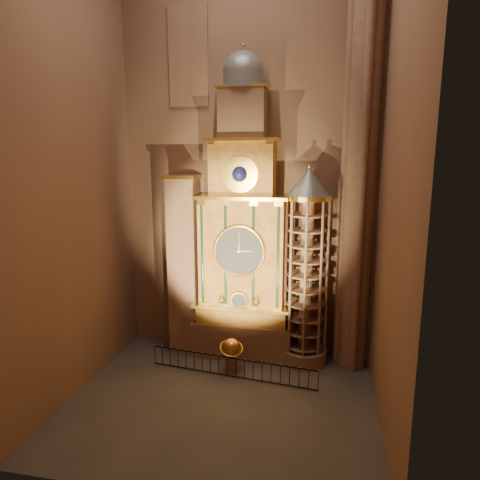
% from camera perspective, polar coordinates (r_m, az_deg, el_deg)
% --- Properties ---
extents(floor, '(14.00, 14.00, 0.00)m').
position_cam_1_polar(floor, '(21.31, -2.34, -20.60)').
color(floor, '#383330').
rests_on(floor, ground).
extents(wall_back, '(22.00, 0.00, 22.00)m').
position_cam_1_polar(wall_back, '(24.02, 0.87, 10.61)').
color(wall_back, '#90694D').
rests_on(wall_back, floor).
extents(wall_left, '(0.00, 22.00, 22.00)m').
position_cam_1_polar(wall_left, '(20.96, -21.83, 9.78)').
color(wall_left, '#90694D').
rests_on(wall_left, floor).
extents(wall_right, '(0.00, 22.00, 22.00)m').
position_cam_1_polar(wall_right, '(17.82, 20.15, 9.81)').
color(wall_right, '#90694D').
rests_on(wall_right, floor).
extents(astronomical_clock, '(5.60, 2.41, 16.70)m').
position_cam_1_polar(astronomical_clock, '(23.43, 0.38, -0.04)').
color(astronomical_clock, '#8C634C').
rests_on(astronomical_clock, floor).
extents(portrait_tower, '(1.80, 1.60, 10.20)m').
position_cam_1_polar(portrait_tower, '(24.64, -7.41, -3.22)').
color(portrait_tower, '#8C634C').
rests_on(portrait_tower, floor).
extents(stair_turret, '(2.50, 2.50, 10.80)m').
position_cam_1_polar(stair_turret, '(23.10, 8.83, -3.92)').
color(stair_turret, '#8C634C').
rests_on(stair_turret, floor).
extents(gothic_pier, '(2.04, 2.04, 22.00)m').
position_cam_1_polar(gothic_pier, '(22.69, 15.97, 10.17)').
color(gothic_pier, '#8C634C').
rests_on(gothic_pier, floor).
extents(stained_glass_window, '(2.20, 0.14, 5.20)m').
position_cam_1_polar(stained_glass_window, '(25.29, -6.90, 23.11)').
color(stained_glass_window, navy).
rests_on(stained_glass_window, wall_back).
extents(celestial_globe, '(1.61, 1.57, 1.80)m').
position_cam_1_polar(celestial_globe, '(23.29, -1.16, -14.66)').
color(celestial_globe, '#8C634C').
rests_on(celestial_globe, floor).
extents(iron_railing, '(8.79, 1.14, 1.06)m').
position_cam_1_polar(iron_railing, '(22.86, -1.15, -16.59)').
color(iron_railing, black).
rests_on(iron_railing, floor).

